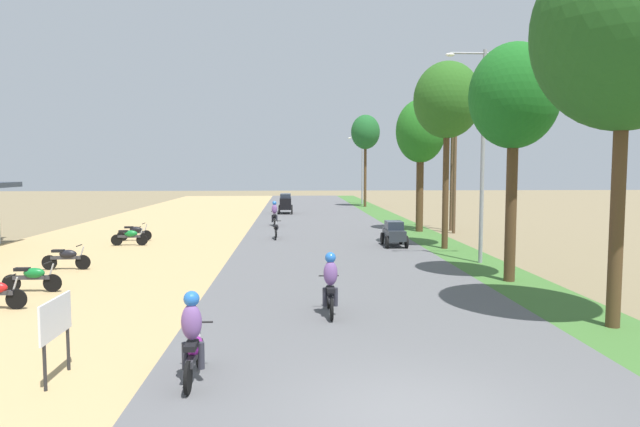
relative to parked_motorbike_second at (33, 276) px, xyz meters
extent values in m
plane|color=#7A6B4C|center=(9.85, -9.22, -0.55)|extent=(180.00, 180.00, 0.00)
cube|color=#565659|center=(9.85, -9.22, -0.51)|extent=(9.00, 140.00, 0.08)
cylinder|color=black|center=(0.53, -2.12, -0.21)|extent=(0.56, 0.06, 0.56)
cylinder|color=#A5A8AD|center=(0.47, -2.12, 0.06)|extent=(0.26, 0.05, 0.68)
cylinder|color=black|center=(0.41, -2.12, 0.43)|extent=(0.04, 0.54, 0.04)
cylinder|color=black|center=(0.59, 0.00, -0.21)|extent=(0.56, 0.06, 0.56)
cylinder|color=black|center=(-0.65, 0.00, -0.21)|extent=(0.56, 0.06, 0.56)
cube|color=#333338|center=(-0.03, 0.00, -0.03)|extent=(1.12, 0.12, 0.12)
ellipsoid|color=#14722D|center=(0.05, 0.00, 0.11)|extent=(0.64, 0.28, 0.32)
cube|color=black|center=(-0.31, 0.00, 0.23)|extent=(0.44, 0.20, 0.10)
cylinder|color=#A5A8AD|center=(0.53, 0.00, 0.06)|extent=(0.26, 0.05, 0.68)
cylinder|color=black|center=(0.47, 0.00, 0.43)|extent=(0.04, 0.54, 0.04)
cylinder|color=black|center=(0.10, 3.85, -0.21)|extent=(0.56, 0.06, 0.56)
cylinder|color=black|center=(-1.14, 3.85, -0.21)|extent=(0.56, 0.06, 0.56)
cube|color=#333338|center=(-0.52, 3.85, -0.03)|extent=(1.12, 0.12, 0.12)
ellipsoid|color=black|center=(-0.44, 3.85, 0.11)|extent=(0.64, 0.28, 0.32)
cube|color=black|center=(-0.80, 3.85, 0.23)|extent=(0.44, 0.20, 0.10)
cylinder|color=#A5A8AD|center=(0.04, 3.85, 0.06)|extent=(0.26, 0.05, 0.68)
cylinder|color=black|center=(-0.02, 3.85, 0.43)|extent=(0.04, 0.54, 0.04)
cylinder|color=black|center=(0.56, 10.44, -0.21)|extent=(0.56, 0.06, 0.56)
cylinder|color=black|center=(-0.68, 10.44, -0.21)|extent=(0.56, 0.06, 0.56)
cube|color=#333338|center=(-0.06, 10.44, -0.03)|extent=(1.12, 0.12, 0.12)
ellipsoid|color=#14722D|center=(0.02, 10.44, 0.11)|extent=(0.64, 0.28, 0.32)
cube|color=black|center=(-0.34, 10.44, 0.23)|extent=(0.44, 0.20, 0.10)
cylinder|color=#A5A8AD|center=(0.50, 10.44, 0.06)|extent=(0.26, 0.05, 0.68)
cylinder|color=black|center=(0.44, 10.44, 0.43)|extent=(0.04, 0.54, 0.04)
cylinder|color=black|center=(0.30, 12.30, -0.21)|extent=(0.56, 0.06, 0.56)
cylinder|color=black|center=(-0.94, 12.30, -0.21)|extent=(0.56, 0.06, 0.56)
cube|color=#333338|center=(-0.32, 12.30, -0.03)|extent=(1.12, 0.12, 0.12)
ellipsoid|color=black|center=(-0.24, 12.30, 0.11)|extent=(0.64, 0.28, 0.32)
cube|color=black|center=(-0.60, 12.30, 0.23)|extent=(0.44, 0.20, 0.10)
cylinder|color=#A5A8AD|center=(0.24, 12.30, 0.06)|extent=(0.26, 0.05, 0.68)
cylinder|color=black|center=(0.18, 12.30, 0.43)|extent=(0.04, 0.54, 0.04)
cylinder|color=#262628|center=(3.76, -7.85, -0.09)|extent=(0.06, 0.06, 0.80)
cylinder|color=#262628|center=(3.76, -6.85, -0.09)|extent=(0.06, 0.06, 0.80)
cube|color=white|center=(3.76, -7.35, 0.66)|extent=(0.04, 1.30, 0.70)
cylinder|color=#4C351E|center=(15.74, -4.58, 2.37)|extent=(0.33, 0.33, 5.73)
ellipsoid|color=#21521C|center=(15.74, -4.58, 6.52)|extent=(4.22, 4.22, 4.64)
cylinder|color=#4C351E|center=(15.39, 0.93, 2.14)|extent=(0.37, 0.37, 5.26)
ellipsoid|color=#19611D|center=(15.39, 0.93, 5.73)|extent=(2.96, 2.96, 3.49)
cylinder|color=#4C351E|center=(15.31, 8.67, 2.53)|extent=(0.29, 0.29, 6.05)
ellipsoid|color=#285C1B|center=(15.31, 8.67, 6.54)|extent=(3.15, 3.15, 3.58)
cylinder|color=#4C351E|center=(15.76, 15.90, 2.02)|extent=(0.44, 0.44, 5.03)
ellipsoid|color=#21671C|center=(15.76, 15.90, 5.58)|extent=(2.97, 2.97, 3.80)
cylinder|color=#4C351E|center=(15.36, 37.94, 2.77)|extent=(0.27, 0.27, 6.52)
ellipsoid|color=#1B5725|center=(15.36, 37.94, 6.96)|extent=(2.86, 2.86, 3.40)
cylinder|color=gray|center=(15.65, 4.60, 3.76)|extent=(0.16, 0.16, 8.50)
cylinder|color=gray|center=(14.95, 4.60, 7.86)|extent=(1.40, 0.08, 0.08)
ellipsoid|color=silver|center=(14.25, 4.60, 7.79)|extent=(0.36, 0.20, 0.14)
cylinder|color=gray|center=(16.35, 4.60, 7.86)|extent=(1.40, 0.08, 0.08)
ellipsoid|color=silver|center=(17.05, 4.60, 7.79)|extent=(0.36, 0.20, 0.14)
cylinder|color=gray|center=(15.65, 42.50, 3.16)|extent=(0.16, 0.16, 7.31)
cylinder|color=gray|center=(14.95, 42.50, 6.67)|extent=(1.40, 0.08, 0.08)
ellipsoid|color=silver|center=(14.25, 42.50, 6.60)|extent=(0.36, 0.20, 0.14)
cylinder|color=gray|center=(16.35, 42.50, 6.67)|extent=(1.40, 0.08, 0.08)
ellipsoid|color=silver|center=(17.05, 42.50, 6.60)|extent=(0.36, 0.20, 0.14)
cylinder|color=brown|center=(17.97, 16.79, 3.58)|extent=(0.20, 0.20, 8.27)
cube|color=#473323|center=(17.97, 16.79, 7.22)|extent=(1.80, 0.10, 0.10)
cylinder|color=brown|center=(17.71, 15.31, 3.46)|extent=(0.20, 0.20, 8.03)
cube|color=#473323|center=(17.71, 15.31, 6.98)|extent=(1.80, 0.10, 0.10)
cube|color=#282D33|center=(13.01, 9.42, 0.11)|extent=(0.84, 1.95, 0.50)
cube|color=#232B38|center=(13.01, 9.47, 0.56)|extent=(0.77, 1.10, 0.40)
cylinder|color=black|center=(13.48, 8.72, -0.17)|extent=(0.10, 0.60, 0.60)
cylinder|color=black|center=(12.54, 8.72, -0.17)|extent=(0.10, 0.60, 0.60)
cylinder|color=black|center=(13.48, 10.13, -0.17)|extent=(0.10, 0.60, 0.60)
cylinder|color=black|center=(12.54, 10.13, -0.17)|extent=(0.10, 0.60, 0.60)
cube|color=black|center=(7.49, 29.67, 0.38)|extent=(0.95, 2.40, 0.95)
cube|color=#232B38|center=(7.49, 29.77, 1.03)|extent=(0.87, 2.00, 0.35)
cylinder|color=black|center=(6.95, 30.53, -0.13)|extent=(0.12, 0.68, 0.68)
cylinder|color=black|center=(8.02, 30.53, -0.13)|extent=(0.12, 0.68, 0.68)
cylinder|color=black|center=(6.95, 28.80, -0.13)|extent=(0.12, 0.68, 0.68)
cylinder|color=black|center=(8.02, 28.80, -0.13)|extent=(0.12, 0.68, 0.68)
cylinder|color=black|center=(6.25, -6.91, -0.19)|extent=(0.06, 0.56, 0.56)
cylinder|color=black|center=(6.25, -8.15, -0.19)|extent=(0.06, 0.56, 0.56)
cube|color=#333338|center=(6.25, -7.53, -0.01)|extent=(0.12, 1.12, 0.12)
ellipsoid|color=#8C1E8C|center=(6.25, -7.45, 0.13)|extent=(0.28, 0.64, 0.32)
cube|color=black|center=(6.25, -7.81, 0.25)|extent=(0.20, 0.44, 0.10)
cylinder|color=#A5A8AD|center=(6.25, -6.97, 0.08)|extent=(0.05, 0.26, 0.68)
cylinder|color=black|center=(6.25, -7.03, 0.45)|extent=(0.54, 0.04, 0.04)
ellipsoid|color=#724C8C|center=(6.25, -7.73, 0.65)|extent=(0.36, 0.28, 0.64)
sphere|color=blue|center=(6.25, -7.69, 1.05)|extent=(0.28, 0.28, 0.28)
cylinder|color=#2D2D38|center=(6.11, -7.63, 0.01)|extent=(0.12, 0.12, 0.48)
cylinder|color=#2D2D38|center=(6.39, -7.63, 0.01)|extent=(0.12, 0.12, 0.48)
cylinder|color=black|center=(8.99, -2.52, -0.19)|extent=(0.06, 0.56, 0.56)
cylinder|color=black|center=(8.99, -3.76, -0.19)|extent=(0.06, 0.56, 0.56)
cube|color=#333338|center=(8.99, -3.14, -0.01)|extent=(0.12, 1.12, 0.12)
ellipsoid|color=black|center=(8.99, -3.06, 0.13)|extent=(0.28, 0.64, 0.32)
cube|color=black|center=(8.99, -3.42, 0.25)|extent=(0.20, 0.44, 0.10)
cylinder|color=#A5A8AD|center=(8.99, -2.58, 0.08)|extent=(0.05, 0.26, 0.68)
cylinder|color=black|center=(8.99, -2.64, 0.45)|extent=(0.54, 0.04, 0.04)
ellipsoid|color=#724C8C|center=(8.99, -3.34, 0.65)|extent=(0.36, 0.28, 0.64)
sphere|color=blue|center=(8.99, -3.30, 1.05)|extent=(0.28, 0.28, 0.28)
cylinder|color=#2D2D38|center=(8.85, -3.24, 0.01)|extent=(0.12, 0.12, 0.48)
cylinder|color=#2D2D38|center=(9.13, -3.24, 0.01)|extent=(0.12, 0.12, 0.48)
cylinder|color=black|center=(7.15, 13.32, -0.19)|extent=(0.06, 0.56, 0.56)
cylinder|color=black|center=(7.15, 12.08, -0.19)|extent=(0.06, 0.56, 0.56)
cube|color=#333338|center=(7.15, 12.70, -0.01)|extent=(0.12, 1.12, 0.12)
ellipsoid|color=black|center=(7.15, 12.78, 0.13)|extent=(0.28, 0.64, 0.32)
cube|color=black|center=(7.15, 12.42, 0.25)|extent=(0.20, 0.44, 0.10)
cylinder|color=#A5A8AD|center=(7.15, 13.26, 0.08)|extent=(0.05, 0.26, 0.68)
cylinder|color=black|center=(7.15, 13.20, 0.45)|extent=(0.54, 0.04, 0.04)
cylinder|color=black|center=(6.86, 20.24, -0.19)|extent=(0.06, 0.56, 0.56)
cylinder|color=black|center=(6.86, 19.00, -0.19)|extent=(0.06, 0.56, 0.56)
cube|color=#333338|center=(6.86, 19.62, -0.01)|extent=(0.12, 1.12, 0.12)
ellipsoid|color=black|center=(6.86, 19.70, 0.13)|extent=(0.28, 0.64, 0.32)
cube|color=black|center=(6.86, 19.34, 0.25)|extent=(0.20, 0.44, 0.10)
cylinder|color=#A5A8AD|center=(6.86, 20.18, 0.08)|extent=(0.05, 0.26, 0.68)
cylinder|color=black|center=(6.86, 20.12, 0.45)|extent=(0.54, 0.04, 0.04)
ellipsoid|color=#724C8C|center=(6.86, 19.42, 0.65)|extent=(0.36, 0.28, 0.64)
sphere|color=blue|center=(6.86, 19.46, 1.05)|extent=(0.28, 0.28, 0.28)
cylinder|color=#2D2D38|center=(6.72, 19.52, 0.01)|extent=(0.12, 0.12, 0.48)
cylinder|color=#2D2D38|center=(7.00, 19.52, 0.01)|extent=(0.12, 0.12, 0.48)
camera|label=1|loc=(8.00, -17.34, 3.32)|focal=31.16mm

